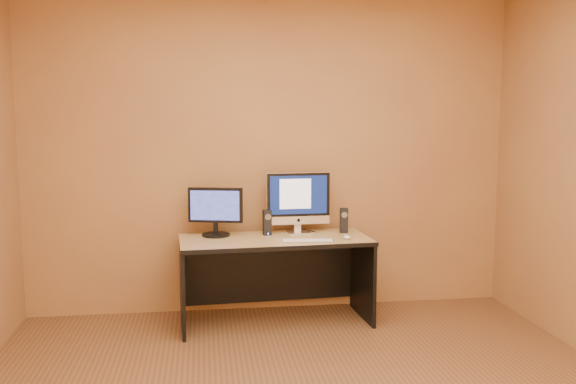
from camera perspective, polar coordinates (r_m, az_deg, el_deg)
name	(u,v)px	position (r m, az deg, el deg)	size (l,w,h in m)	color
walls	(315,180)	(3.08, 2.59, 1.12)	(4.00, 4.00, 2.60)	#A17841
desk	(275,281)	(4.82, -1.20, -8.29)	(1.46, 0.64, 0.68)	tan
imac	(299,202)	(4.91, 1.02, -0.97)	(0.52, 0.19, 0.50)	silver
second_monitor	(216,212)	(4.83, -6.80, -1.87)	(0.44, 0.22, 0.38)	black
speaker_left	(267,222)	(4.86, -1.96, -2.86)	(0.06, 0.07, 0.20)	black
speaker_right	(344,220)	(4.97, 5.25, -2.67)	(0.06, 0.07, 0.20)	black
keyboard	(308,241)	(4.61, 1.87, -4.58)	(0.39, 0.11, 0.02)	#AFAFB4
mouse	(347,237)	(4.73, 5.52, -4.20)	(0.05, 0.09, 0.03)	white
cable_a	(307,230)	(5.06, 1.82, -3.58)	(0.01, 0.01, 0.20)	black
cable_b	(298,231)	(5.03, 0.90, -3.64)	(0.01, 0.01, 0.16)	black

